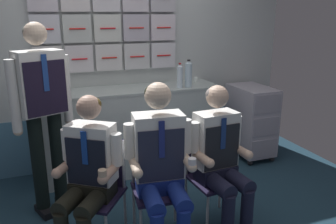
# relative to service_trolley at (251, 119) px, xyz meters

# --- Properties ---
(ground) EXTENTS (4.80, 4.80, 0.04)m
(ground) POSITION_rel_service_trolley_xyz_m (-1.57, -0.97, -0.50)
(ground) COLOR #1D3747
(galley_bulkhead) EXTENTS (4.20, 0.14, 2.15)m
(galley_bulkhead) POSITION_rel_service_trolley_xyz_m (-1.58, 0.40, 0.62)
(galley_bulkhead) COLOR #B6BDBC
(galley_bulkhead) RESTS_ON ground
(galley_counter) EXTENTS (1.97, 0.53, 0.97)m
(galley_counter) POSITION_rel_service_trolley_xyz_m (-1.49, 0.12, 0.00)
(galley_counter) COLOR #B1BEBA
(galley_counter) RESTS_ON ground
(service_trolley) EXTENTS (0.40, 0.65, 0.90)m
(service_trolley) POSITION_rel_service_trolley_xyz_m (0.00, 0.00, 0.00)
(service_trolley) COLOR black
(service_trolley) RESTS_ON ground
(folding_chair_left) EXTENTS (0.56, 0.56, 0.82)m
(folding_chair_left) POSITION_rel_service_trolley_xyz_m (-2.07, -1.01, 0.02)
(folding_chair_left) COLOR #A8AAAF
(folding_chair_left) RESTS_ON ground
(crew_member_left) EXTENTS (0.59, 0.65, 1.20)m
(crew_member_left) POSITION_rel_service_trolley_xyz_m (-2.16, -1.15, 0.17)
(crew_member_left) COLOR black
(crew_member_left) RESTS_ON ground
(folding_chair_center) EXTENTS (0.44, 0.44, 0.82)m
(folding_chair_center) POSITION_rel_service_trolley_xyz_m (-1.61, -1.09, 0.02)
(folding_chair_center) COLOR #A8AAAF
(folding_chair_center) RESTS_ON ground
(crew_member_center) EXTENTS (0.52, 0.66, 1.28)m
(crew_member_center) POSITION_rel_service_trolley_xyz_m (-1.63, -1.25, 0.22)
(crew_member_center) COLOR black
(crew_member_center) RESTS_ON ground
(folding_chair_right) EXTENTS (0.43, 0.44, 0.82)m
(folding_chair_right) POSITION_rel_service_trolley_xyz_m (-1.12, -1.07, 0.02)
(folding_chair_right) COLOR #A8AAAF
(folding_chair_right) RESTS_ON ground
(crew_member_right) EXTENTS (0.49, 0.61, 1.22)m
(crew_member_right) POSITION_rel_service_trolley_xyz_m (-1.11, -1.23, 0.18)
(crew_member_right) COLOR black
(crew_member_right) RESTS_ON ground
(crew_member_standing) EXTENTS (0.50, 0.37, 1.70)m
(crew_member_standing) POSITION_rel_service_trolley_xyz_m (-2.42, -0.46, 0.53)
(crew_member_standing) COLOR black
(crew_member_standing) RESTS_ON ground
(water_bottle_clear) EXTENTS (0.06, 0.06, 0.28)m
(water_bottle_clear) POSITION_rel_service_trolley_xyz_m (-0.98, -0.03, 0.62)
(water_bottle_clear) COLOR silver
(water_bottle_clear) RESTS_ON galley_counter
(water_bottle_short) EXTENTS (0.08, 0.08, 0.31)m
(water_bottle_short) POSITION_rel_service_trolley_xyz_m (-0.88, -0.03, 0.63)
(water_bottle_short) COLOR silver
(water_bottle_short) RESTS_ON galley_counter
(paper_cup_blue) EXTENTS (0.06, 0.06, 0.09)m
(paper_cup_blue) POSITION_rel_service_trolley_xyz_m (-2.18, 0.26, 0.53)
(paper_cup_blue) COLOR white
(paper_cup_blue) RESTS_ON galley_counter
(coffee_cup_spare) EXTENTS (0.06, 0.06, 0.06)m
(coffee_cup_spare) POSITION_rel_service_trolley_xyz_m (-0.66, 0.23, 0.52)
(coffee_cup_spare) COLOR white
(coffee_cup_spare) RESTS_ON galley_counter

